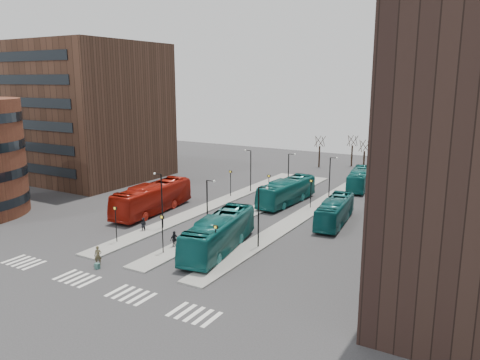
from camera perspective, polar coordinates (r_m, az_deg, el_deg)
The scene contains 19 objects.
ground at distance 39.04m, azimuth -22.84°, elevation -13.36°, with size 160.00×160.00×0.00m, color #2C2C2F.
island_left at distance 62.41m, azimuth -2.76°, elevation -2.83°, with size 2.50×45.00×0.15m, color gray.
island_mid at distance 59.45m, azimuth 2.10°, elevation -3.59°, with size 2.50×45.00×0.15m, color gray.
island_right at distance 56.97m, azimuth 7.43°, elevation -4.39°, with size 2.50×45.00×0.15m, color gray.
suitcase at distance 43.32m, azimuth -17.00°, elevation -10.00°, with size 0.40×0.32×0.50m, color navy.
red_bus at distance 58.92m, azimuth -10.62°, elevation -2.18°, with size 3.07×13.11×3.65m, color #9D170C.
teal_bus_a at distance 45.21m, azimuth -2.58°, elevation -6.51°, with size 2.92×12.48×3.48m, color #146463.
teal_bus_b at distance 62.45m, azimuth 5.72°, elevation -1.38°, with size 2.77×11.83×3.29m, color #146664.
teal_bus_c at distance 54.69m, azimuth 11.49°, elevation -3.73°, with size 2.45×10.48×2.92m, color #125C5D.
teal_bus_d at distance 73.00m, azimuth 14.34°, elevation 0.14°, with size 2.51×10.71×2.98m, color #166E6D.
traveller at distance 43.92m, azimuth -16.93°, elevation -8.81°, with size 0.64×0.42×1.75m, color brown.
commuter_a at distance 52.03m, azimuth -11.71°, elevation -5.34°, with size 0.76×0.59×1.56m, color black.
commuter_b at distance 46.60m, azimuth -8.03°, elevation -7.19°, with size 1.00×0.42×1.71m, color black.
commuter_c at distance 45.45m, azimuth -5.35°, elevation -7.77°, with size 0.96×0.55×1.49m, color black.
crosswalk_stripes at distance 40.06m, azimuth -16.64°, elevation -12.22°, with size 22.35×2.40×0.01m.
office_block at distance 83.46m, azimuth -18.96°, elevation 7.93°, with size 25.00×20.12×22.00m.
sign_poles at distance 53.19m, azimuth -1.85°, elevation -2.88°, with size 12.45×22.12×3.65m.
lamp_posts at distance 56.59m, azimuth 1.73°, elevation -0.74°, with size 14.04×20.24×6.12m.
bare_trees at distance 88.21m, azimuth 12.65°, elevation 3.07°, with size 10.97×8.14×5.90m.
Camera 1 is at (29.08, -20.41, 16.18)m, focal length 35.00 mm.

